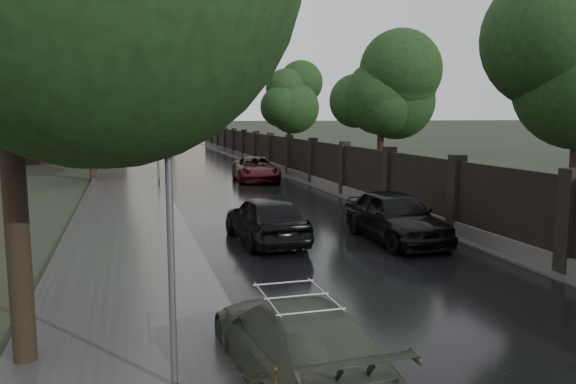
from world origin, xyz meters
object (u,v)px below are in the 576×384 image
Objects in this scene: tree_right_b at (381,98)px; traffic_light at (158,145)px; volga_sedan at (296,341)px; car_right_near at (395,216)px; hatchback_left at (266,218)px; tree_left_far at (89,94)px; lamp_post at (170,212)px; tree_right_c at (289,104)px; car_right_far at (256,169)px.

tree_right_b is 1.75× the size of traffic_light.
traffic_light is 0.90× the size of volga_sedan.
hatchback_left is at bearing 165.46° from car_right_near.
tree_left_far reaches higher than traffic_light.
volga_sedan is (1.80, -0.08, -2.03)m from lamp_post.
tree_right_c is at bearing 79.36° from car_right_near.
tree_right_b is 1.37× the size of lamp_post.
traffic_light is 16.74m from car_right_near.
tree_left_far is 1.05× the size of tree_right_c.
tree_right_c is (0.00, 18.00, 0.00)m from tree_right_b.
volga_sedan is (0.70, -23.58, -1.75)m from traffic_light.
tree_left_far is at bearing -75.06° from hatchback_left.
car_right_far is (9.60, -3.00, -4.50)m from tree_left_far.
car_right_near is at bearing -99.91° from tree_right_c.
tree_right_b is 1.54× the size of hatchback_left.
volga_sedan is at bearing -81.25° from tree_left_far.
car_right_far is at bearing -104.59° from volga_sedan.
car_right_far is (-0.60, 17.36, -0.07)m from car_right_near.
tree_right_b reaches higher than lamp_post.
tree_left_far is 23.19m from car_right_near.
car_right_far is at bearing 91.24° from car_right_near.
tree_left_far is 1.85× the size of traffic_light.
tree_left_far is at bearing 95.21° from lamp_post.
traffic_light is 0.88× the size of hatchback_left.
tree_left_far is 1.63× the size of hatchback_left.
traffic_light is (3.70, -5.01, -2.84)m from tree_left_far.
hatchback_left is 0.95× the size of car_right_near.
tree_left_far is 20.82m from hatchback_left.
hatchback_left reaches higher than volga_sedan.
hatchback_left is at bearing -104.15° from volga_sedan.
car_right_far is (-5.90, -13.00, -4.21)m from tree_right_c.
hatchback_left is 16.72m from car_right_far.
tree_left_far is at bearing 126.47° from traffic_light.
traffic_light reaches higher than volga_sedan.
tree_right_c is 40.38m from volga_sedan.
car_right_far is (-5.90, 5.00, -4.21)m from tree_right_b.
hatchback_left is at bearing -107.57° from tree_right_c.
tree_left_far reaches higher than tree_right_c.
tree_right_b is 14.06m from car_right_near.
traffic_light reaches higher than car_right_far.
traffic_light is at bearing 165.76° from tree_right_b.
tree_right_c is 1.54× the size of hatchback_left.
lamp_post is at bearing -133.73° from car_right_near.
lamp_post is (-12.90, -20.50, -2.28)m from tree_right_b.
car_right_near is (6.50, -15.35, -1.58)m from traffic_light.
car_right_near is at bearing 47.01° from lamp_post.
tree_right_b is at bearing 57.82° from lamp_post.
tree_right_c reaches higher than volga_sedan.
traffic_light is 14.67m from hatchback_left.
volga_sedan is at bearing -106.05° from tree_right_c.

